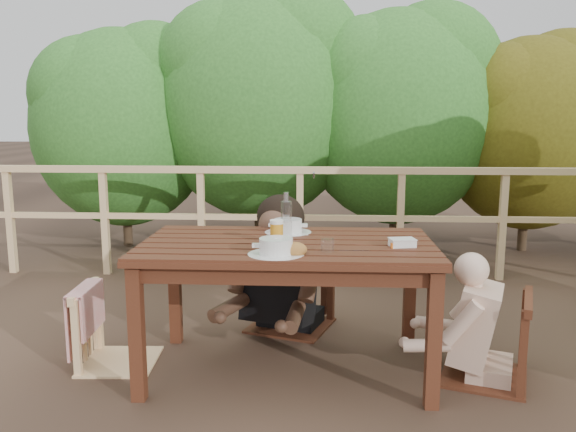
# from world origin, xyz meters

# --- Properties ---
(ground) EXTENTS (60.00, 60.00, 0.00)m
(ground) POSITION_xyz_m (0.00, 0.00, 0.00)
(ground) COLOR #4D3628
(ground) RESTS_ON ground
(table) EXTENTS (1.62, 0.91, 0.75)m
(table) POSITION_xyz_m (0.00, 0.00, 0.37)
(table) COLOR #3F1E11
(table) RESTS_ON ground
(chair_left) EXTENTS (0.46, 0.46, 0.88)m
(chair_left) POSITION_xyz_m (-1.00, 0.05, 0.44)
(chair_left) COLOR #E1B780
(chair_left) RESTS_ON ground
(chair_far) EXTENTS (0.66, 0.66, 1.04)m
(chair_far) POSITION_xyz_m (-0.02, 0.71, 0.52)
(chair_far) COLOR #3F1E11
(chair_far) RESTS_ON ground
(chair_right) EXTENTS (0.59, 0.59, 0.94)m
(chair_right) POSITION_xyz_m (1.11, -0.03, 0.47)
(chair_right) COLOR #3F1E11
(chair_right) RESTS_ON ground
(woman) EXTENTS (0.78, 0.87, 1.44)m
(woman) POSITION_xyz_m (-0.02, 0.73, 0.72)
(woman) COLOR black
(woman) RESTS_ON ground
(diner_right) EXTENTS (0.70, 0.64, 1.17)m
(diner_right) POSITION_xyz_m (1.14, -0.03, 0.58)
(diner_right) COLOR #CCA48B
(diner_right) RESTS_ON ground
(railing) EXTENTS (5.60, 0.10, 1.01)m
(railing) POSITION_xyz_m (0.00, 2.00, 0.51)
(railing) COLOR #E1B780
(railing) RESTS_ON ground
(hedge_row) EXTENTS (6.60, 1.60, 3.80)m
(hedge_row) POSITION_xyz_m (0.40, 3.20, 1.90)
(hedge_row) COLOR #2D6523
(hedge_row) RESTS_ON ground
(soup_near) EXTENTS (0.29, 0.29, 0.10)m
(soup_near) POSITION_xyz_m (-0.04, -0.30, 0.80)
(soup_near) COLOR silver
(soup_near) RESTS_ON table
(soup_far) EXTENTS (0.28, 0.28, 0.09)m
(soup_far) POSITION_xyz_m (-0.01, 0.27, 0.80)
(soup_far) COLOR silver
(soup_far) RESTS_ON table
(bread_roll) EXTENTS (0.13, 0.10, 0.08)m
(bread_roll) POSITION_xyz_m (0.05, -0.29, 0.79)
(bread_roll) COLOR #A2762C
(bread_roll) RESTS_ON table
(beer_glass) EXTENTS (0.08, 0.08, 0.15)m
(beer_glass) POSITION_xyz_m (-0.06, -0.05, 0.82)
(beer_glass) COLOR orange
(beer_glass) RESTS_ON table
(bottle) EXTENTS (0.07, 0.07, 0.27)m
(bottle) POSITION_xyz_m (-0.02, 0.17, 0.88)
(bottle) COLOR silver
(bottle) RESTS_ON table
(tumbler) EXTENTS (0.07, 0.07, 0.08)m
(tumbler) POSITION_xyz_m (0.22, -0.23, 0.79)
(tumbler) COLOR silver
(tumbler) RESTS_ON table
(butter_tub) EXTENTS (0.15, 0.12, 0.06)m
(butter_tub) POSITION_xyz_m (0.62, -0.09, 0.78)
(butter_tub) COLOR silver
(butter_tub) RESTS_ON table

